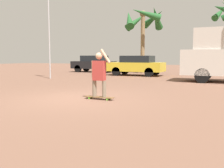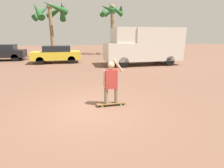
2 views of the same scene
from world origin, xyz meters
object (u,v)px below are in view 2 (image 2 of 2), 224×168
at_px(person_skateboarder, 111,81).
at_px(parked_car_yellow, 57,54).
at_px(camper_van, 145,45).
at_px(palm_tree_near_van, 112,14).
at_px(palm_tree_center_background, 51,13).
at_px(skateboard, 111,103).
at_px(parked_car_black, 3,52).

bearing_deg(person_skateboarder, parked_car_yellow, 103.04).
xyz_separation_m(person_skateboarder, camper_van, (4.72, 8.11, 0.72)).
height_order(person_skateboarder, palm_tree_near_van, palm_tree_near_van).
relative_size(camper_van, palm_tree_center_background, 1.10).
bearing_deg(palm_tree_center_background, parked_car_yellow, -81.95).
xyz_separation_m(camper_van, palm_tree_near_van, (-0.82, 8.38, 3.22)).
relative_size(skateboard, parked_car_black, 0.25).
xyz_separation_m(skateboard, person_skateboarder, (-0.00, 0.00, 0.84)).
height_order(parked_car_yellow, palm_tree_near_van, palm_tree_near_van).
bearing_deg(camper_van, parked_car_black, 156.51).
relative_size(person_skateboarder, parked_car_yellow, 0.38).
height_order(skateboard, palm_tree_near_van, palm_tree_near_van).
relative_size(parked_car_black, palm_tree_center_background, 0.71).
xyz_separation_m(camper_van, parked_car_yellow, (-7.26, 2.84, -0.83)).
bearing_deg(parked_car_yellow, palm_tree_center_background, 98.05).
distance_m(camper_van, palm_tree_center_background, 10.20).
bearing_deg(skateboard, parked_car_black, 119.82).
height_order(camper_van, parked_car_yellow, camper_van).
relative_size(parked_car_yellow, parked_car_black, 1.03).
bearing_deg(palm_tree_center_background, palm_tree_near_van, 19.20).
distance_m(palm_tree_near_van, palm_tree_center_background, 7.29).
distance_m(skateboard, parked_car_yellow, 11.26).
relative_size(skateboard, parked_car_yellow, 0.25).
xyz_separation_m(parked_car_yellow, palm_tree_center_background, (-0.45, 3.15, 3.80)).
xyz_separation_m(camper_van, palm_tree_center_background, (-7.70, 5.99, 2.97)).
relative_size(palm_tree_near_van, palm_tree_center_background, 1.07).
bearing_deg(parked_car_yellow, parked_car_black, 153.63).
distance_m(person_skateboarder, camper_van, 9.41).
height_order(person_skateboarder, parked_car_yellow, person_skateboarder).
relative_size(person_skateboarder, parked_car_black, 0.39).
bearing_deg(palm_tree_near_van, skateboard, -103.31).
bearing_deg(palm_tree_center_background, parked_car_black, -173.29).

